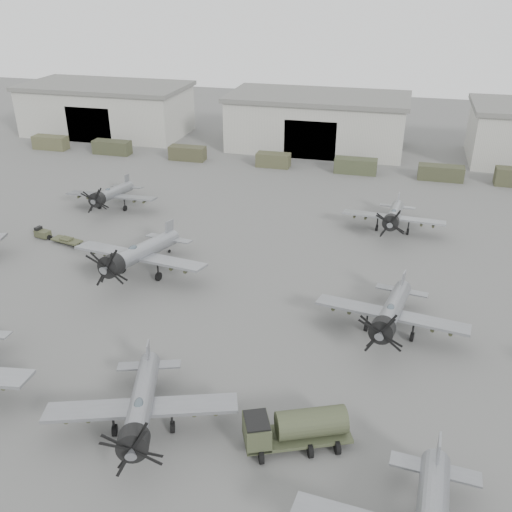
# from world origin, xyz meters

# --- Properties ---
(ground) EXTENTS (220.00, 220.00, 0.00)m
(ground) POSITION_xyz_m (0.00, 0.00, 0.00)
(ground) COLOR #555552
(ground) RESTS_ON ground
(hangar_left) EXTENTS (29.00, 14.80, 8.70)m
(hangar_left) POSITION_xyz_m (-38.00, 61.96, 4.37)
(hangar_left) COLOR #ADACA2
(hangar_left) RESTS_ON ground
(hangar_center) EXTENTS (29.00, 14.80, 8.70)m
(hangar_center) POSITION_xyz_m (0.00, 61.96, 4.37)
(hangar_center) COLOR #ADACA2
(hangar_center) RESTS_ON ground
(support_truck_0) EXTENTS (5.70, 2.20, 2.18)m
(support_truck_0) POSITION_xyz_m (-42.37, 50.00, 1.09)
(support_truck_0) COLOR #494930
(support_truck_0) RESTS_ON ground
(support_truck_1) EXTENTS (6.08, 2.20, 2.15)m
(support_truck_1) POSITION_xyz_m (-31.21, 50.00, 1.08)
(support_truck_1) COLOR #373A26
(support_truck_1) RESTS_ON ground
(support_truck_2) EXTENTS (5.61, 2.20, 2.14)m
(support_truck_2) POSITION_xyz_m (-18.31, 50.00, 1.07)
(support_truck_2) COLOR #3C3B27
(support_truck_2) RESTS_ON ground
(support_truck_3) EXTENTS (5.03, 2.20, 2.05)m
(support_truck_3) POSITION_xyz_m (-4.60, 50.00, 1.03)
(support_truck_3) COLOR #42432C
(support_truck_3) RESTS_ON ground
(support_truck_4) EXTENTS (6.08, 2.20, 2.18)m
(support_truck_4) POSITION_xyz_m (7.69, 50.00, 1.09)
(support_truck_4) COLOR #3A4029
(support_truck_4) RESTS_ON ground
(support_truck_5) EXTENTS (6.25, 2.20, 2.07)m
(support_truck_5) POSITION_xyz_m (19.60, 50.00, 1.03)
(support_truck_5) COLOR #373A25
(support_truck_5) RESTS_ON ground
(aircraft_near_1) EXTENTS (12.05, 10.86, 4.84)m
(aircraft_near_1) POSITION_xyz_m (-0.03, -6.26, 2.20)
(aircraft_near_1) COLOR gray
(aircraft_near_1) RESTS_ON ground
(aircraft_mid_1) EXTENTS (13.57, 12.22, 5.39)m
(aircraft_mid_1) POSITION_xyz_m (-9.24, 12.93, 2.45)
(aircraft_mid_1) COLOR gray
(aircraft_mid_1) RESTS_ON ground
(aircraft_mid_2) EXTENTS (12.29, 11.06, 4.88)m
(aircraft_mid_2) POSITION_xyz_m (14.48, 8.79, 2.22)
(aircraft_mid_2) COLOR gray
(aircraft_mid_2) RESTS_ON ground
(aircraft_far_0) EXTENTS (11.26, 10.13, 4.51)m
(aircraft_far_0) POSITION_xyz_m (-19.93, 27.94, 2.05)
(aircraft_far_0) COLOR gray
(aircraft_far_0) RESTS_ON ground
(aircraft_far_1) EXTENTS (11.37, 10.24, 4.54)m
(aircraft_far_1) POSITION_xyz_m (13.85, 29.64, 2.07)
(aircraft_far_1) COLOR #93979B
(aircraft_far_1) RESTS_ON ground
(fuel_tanker) EXTENTS (6.91, 4.77, 2.54)m
(fuel_tanker) POSITION_xyz_m (9.48, -4.69, 1.46)
(fuel_tanker) COLOR #383E29
(fuel_tanker) RESTS_ON ground
(tug_trailer) EXTENTS (6.16, 2.38, 1.22)m
(tug_trailer) POSITION_xyz_m (-22.15, 18.29, 0.46)
(tug_trailer) COLOR #3D402A
(tug_trailer) RESTS_ON ground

